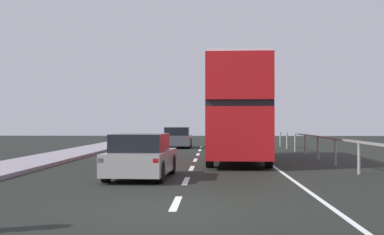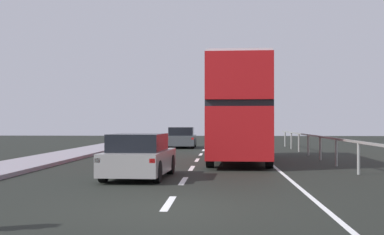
% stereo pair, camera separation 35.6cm
% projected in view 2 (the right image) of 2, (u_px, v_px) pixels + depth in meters
% --- Properties ---
extents(ground_plane, '(73.67, 120.00, 0.10)m').
position_uv_depth(ground_plane, '(166.00, 210.00, 11.10)').
color(ground_plane, black).
extents(lane_paint_markings, '(3.30, 46.00, 0.01)m').
position_uv_depth(lane_paint_markings, '(245.00, 171.00, 19.30)').
color(lane_paint_markings, silver).
rests_on(lane_paint_markings, ground).
extents(bridge_side_railing, '(0.10, 42.00, 1.11)m').
position_uv_depth(bridge_side_railing, '(347.00, 145.00, 19.79)').
color(bridge_side_railing, gray).
rests_on(bridge_side_railing, ground).
extents(double_decker_bus_red, '(2.82, 10.33, 4.34)m').
position_uv_depth(double_decker_bus_red, '(240.00, 109.00, 24.31)').
color(double_decker_bus_red, '#AC1316').
rests_on(double_decker_bus_red, ground).
extents(hatchback_car_near, '(1.92, 4.16, 1.37)m').
position_uv_depth(hatchback_car_near, '(139.00, 157.00, 16.91)').
color(hatchback_car_near, gray).
rests_on(hatchback_car_near, ground).
extents(sedan_car_ahead, '(1.92, 4.08, 1.40)m').
position_uv_depth(sedan_car_ahead, '(182.00, 138.00, 37.35)').
color(sedan_car_ahead, '#444B50').
rests_on(sedan_car_ahead, ground).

